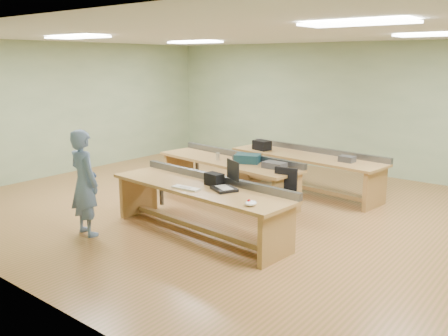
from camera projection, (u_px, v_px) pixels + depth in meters
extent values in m
plane|color=#9C623B|center=(246.00, 210.00, 8.35)|extent=(10.00, 10.00, 0.00)
plane|color=silver|center=(248.00, 34.00, 7.68)|extent=(10.00, 10.00, 0.00)
cube|color=#9EB186|center=(347.00, 108.00, 11.07)|extent=(10.00, 0.04, 3.00)
cube|color=#9EB186|center=(25.00, 166.00, 4.95)|extent=(10.00, 0.04, 3.00)
cube|color=#9EB186|center=(73.00, 108.00, 11.04)|extent=(0.04, 8.00, 3.00)
cube|color=white|center=(77.00, 37.00, 8.05)|extent=(1.20, 0.50, 0.03)
cube|color=white|center=(195.00, 42.00, 10.34)|extent=(1.20, 0.50, 0.03)
cube|color=white|center=(358.00, 23.00, 5.03)|extent=(1.20, 0.50, 0.03)
cube|color=white|center=(436.00, 35.00, 7.32)|extent=(1.20, 0.50, 0.03)
cube|color=#A77B46|center=(198.00, 188.00, 7.07)|extent=(3.19, 1.07, 0.05)
cube|color=#A77B46|center=(139.00, 194.00, 8.13)|extent=(0.13, 0.74, 0.70)
cube|color=#A77B46|center=(277.00, 235.00, 6.19)|extent=(0.13, 0.74, 0.70)
cube|color=#A77B46|center=(199.00, 227.00, 7.21)|extent=(2.84, 0.31, 0.08)
cube|color=#55575D|center=(216.00, 178.00, 7.33)|extent=(3.14, 0.31, 0.11)
cube|color=#A77B46|center=(227.00, 162.00, 8.91)|extent=(3.16, 1.21, 0.05)
cube|color=#A77B46|center=(179.00, 169.00, 10.00)|extent=(0.17, 0.73, 0.70)
cube|color=#A77B46|center=(287.00, 196.00, 7.99)|extent=(0.17, 0.73, 0.70)
cube|color=#A77B46|center=(227.00, 193.00, 9.05)|extent=(2.77, 0.45, 0.08)
cube|color=#55575D|center=(241.00, 155.00, 9.14)|extent=(3.06, 0.47, 0.11)
cube|color=#A77B46|center=(306.00, 157.00, 9.37)|extent=(3.28, 1.19, 0.05)
cube|color=#A77B46|center=(249.00, 164.00, 10.48)|extent=(0.16, 0.76, 0.70)
cube|color=#A77B46|center=(375.00, 189.00, 8.43)|extent=(0.16, 0.76, 0.70)
cube|color=#A77B46|center=(304.00, 187.00, 9.51)|extent=(2.90, 0.41, 0.08)
cube|color=#55575D|center=(317.00, 150.00, 9.62)|extent=(3.20, 0.42, 0.11)
imported|color=#6679A7|center=(84.00, 183.00, 7.05)|extent=(0.63, 0.46, 1.61)
cube|color=black|center=(224.00, 189.00, 6.84)|extent=(0.45, 0.42, 0.04)
cube|color=black|center=(233.00, 170.00, 6.84)|extent=(0.33, 0.17, 0.28)
cube|color=silver|center=(186.00, 188.00, 6.91)|extent=(0.45, 0.18, 0.03)
ellipsoid|color=white|center=(251.00, 203.00, 6.11)|extent=(0.20, 0.21, 0.07)
cube|color=black|center=(214.00, 179.00, 7.09)|extent=(0.30, 0.22, 0.19)
cylinder|color=black|center=(280.00, 209.00, 7.73)|extent=(0.06, 0.06, 0.43)
cube|color=black|center=(281.00, 195.00, 7.68)|extent=(0.47, 0.47, 0.06)
cube|color=black|center=(286.00, 179.00, 7.80)|extent=(0.39, 0.11, 0.37)
cylinder|color=black|center=(280.00, 220.00, 7.77)|extent=(0.53, 0.53, 0.06)
cube|color=#11303A|center=(248.00, 158.00, 8.68)|extent=(0.54, 0.48, 0.16)
cube|color=#353537|center=(274.00, 165.00, 8.24)|extent=(0.39, 0.25, 0.11)
imported|color=#353537|center=(236.00, 158.00, 8.83)|extent=(0.17, 0.17, 0.11)
cylinder|color=silver|center=(218.00, 156.00, 8.92)|extent=(0.09, 0.09, 0.13)
cube|color=black|center=(262.00, 145.00, 9.91)|extent=(0.39, 0.32, 0.20)
cube|color=#353537|center=(347.00, 159.00, 8.75)|extent=(0.29, 0.22, 0.11)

